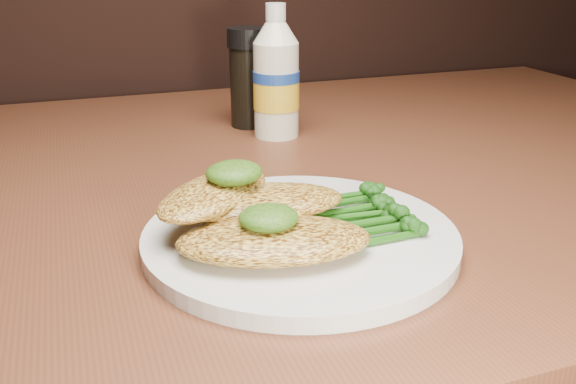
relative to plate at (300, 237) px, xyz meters
name	(u,v)px	position (x,y,z in m)	size (l,w,h in m)	color
plate	(300,237)	(0.00, 0.00, 0.00)	(0.25, 0.25, 0.01)	silver
chicken_front	(274,240)	(-0.03, -0.03, 0.02)	(0.14, 0.08, 0.02)	gold
chicken_mid	(259,202)	(-0.03, 0.02, 0.03)	(0.14, 0.07, 0.02)	gold
chicken_back	(214,194)	(-0.06, 0.03, 0.03)	(0.13, 0.06, 0.02)	gold
pesto_front	(268,218)	(-0.04, -0.03, 0.04)	(0.04, 0.04, 0.02)	black
pesto_back	(234,173)	(-0.04, 0.04, 0.05)	(0.05, 0.04, 0.02)	black
broccolini_bundle	(346,214)	(0.04, 0.00, 0.02)	(0.13, 0.10, 0.02)	#1D5212
mayo_bottle	(276,72)	(0.08, 0.30, 0.07)	(0.06, 0.06, 0.16)	#ECE5C8
pepper_grinder	(248,78)	(0.06, 0.36, 0.06)	(0.05, 0.05, 0.13)	black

